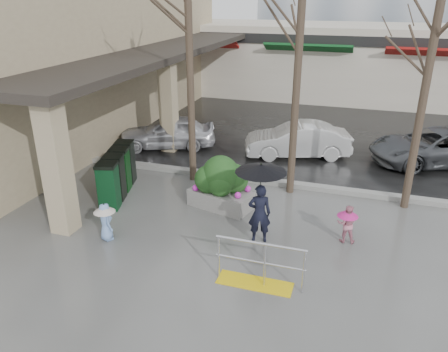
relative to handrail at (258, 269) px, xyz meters
The scene contains 20 objects.
ground 1.85m from the handrail, 138.58° to the left, with size 120.00×120.00×0.00m, color #51514F.
street_asphalt 23.24m from the handrail, 93.36° to the left, with size 120.00×36.00×0.01m, color black.
curb 5.38m from the handrail, 104.66° to the left, with size 120.00×0.30×0.15m, color gray.
near_building 14.32m from the handrail, 138.39° to the left, with size 6.00×18.00×8.00m, color tan.
canopy_slab 11.54m from the handrail, 123.81° to the left, with size 2.80×18.00×0.25m, color #2D2823.
pillar_front 5.48m from the handrail, behind, with size 0.55×0.55×3.50m, color tan.
pillar_back 9.02m from the handrail, 126.15° to the left, with size 0.55×0.55×3.50m, color tan.
storefront_row 19.25m from the handrail, 88.07° to the left, with size 34.00×6.74×4.00m.
handrail is the anchor object (origin of this frame).
tree_west 7.52m from the handrail, 124.99° to the left, with size 3.20×3.20×6.80m.
tree_midwest 6.83m from the handrail, 91.91° to the left, with size 3.20×3.20×7.00m.
tree_mideast 7.28m from the handrail, 56.81° to the left, with size 3.20×3.20×6.50m.
woman 1.98m from the handrail, 103.03° to the left, with size 1.22×1.22×2.07m.
child_pink 2.86m from the handrail, 54.96° to the left, with size 0.51×0.51×0.98m.
child_blue 4.05m from the handrail, behind, with size 0.57×0.53×0.99m.
planter 3.72m from the handrail, 120.18° to the left, with size 1.93×1.30×1.54m.
news_boxes 5.93m from the handrail, 149.04° to the left, with size 1.17×2.49×1.36m.
car_a 9.26m from the handrail, 126.30° to the left, with size 1.49×3.70×1.26m, color silver.
car_b 8.05m from the handrail, 93.42° to the left, with size 1.33×3.82×1.26m, color silver.
car_c 9.77m from the handrail, 63.94° to the left, with size 2.09×4.53×1.26m, color #505356.
Camera 1 is at (3.02, -8.64, 5.69)m, focal length 35.00 mm.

